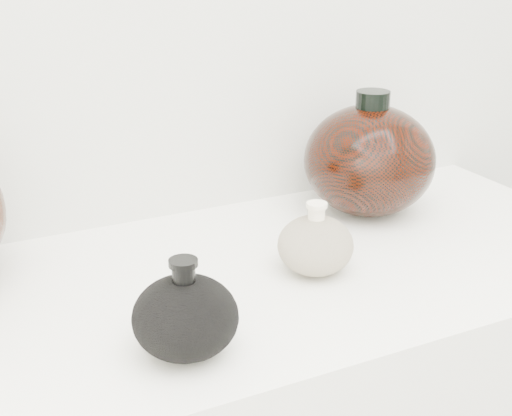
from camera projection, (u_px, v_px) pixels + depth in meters
name	position (u px, v px, depth m)	size (l,w,h in m)	color
black_gourd_vase	(185.00, 317.00, 0.78)	(0.15, 0.15, 0.12)	black
cream_gourd_vase	(315.00, 245.00, 0.97)	(0.11, 0.11, 0.10)	beige
right_round_pot	(369.00, 160.00, 1.16)	(0.26, 0.26, 0.20)	black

